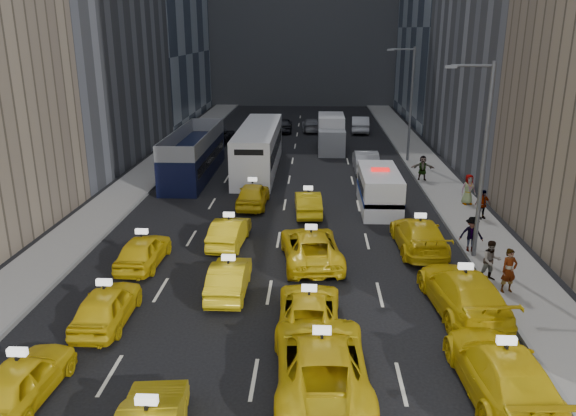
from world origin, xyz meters
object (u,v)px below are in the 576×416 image
object	(u,v)px
double_decker	(194,154)
city_bus	(259,149)
nypd_van	(379,190)
box_truck	(331,134)
pedestrian_0	(509,271)

from	to	relation	value
double_decker	city_bus	world-z (taller)	city_bus
nypd_van	city_bus	world-z (taller)	city_bus
box_truck	pedestrian_0	size ratio (longest dim) A/B	3.69
nypd_van	box_truck	bearing A→B (deg)	97.71
double_decker	box_truck	xyz separation A→B (m)	(10.17, 9.73, -0.17)
nypd_van	city_bus	size ratio (longest dim) A/B	0.45
nypd_van	double_decker	xyz separation A→B (m)	(-12.59, 7.15, 0.52)
double_decker	pedestrian_0	bearing A→B (deg)	-41.69
double_decker	city_bus	size ratio (longest dim) A/B	0.89
nypd_van	double_decker	distance (m)	14.48
nypd_van	box_truck	distance (m)	17.06
pedestrian_0	double_decker	bearing A→B (deg)	117.24
city_bus	pedestrian_0	size ratio (longest dim) A/B	7.08
double_decker	box_truck	world-z (taller)	double_decker
nypd_van	city_bus	xyz separation A→B (m)	(-8.07, 9.22, 0.54)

